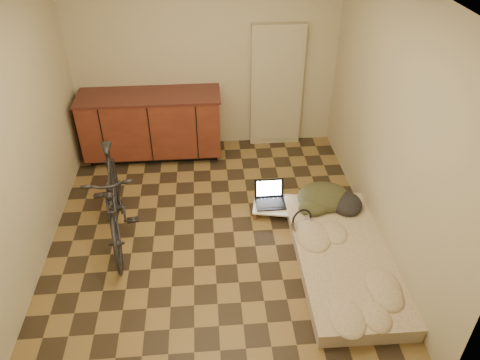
{
  "coord_description": "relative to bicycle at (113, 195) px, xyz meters",
  "views": [
    {
      "loc": [
        -0.03,
        -3.91,
        3.45
      ],
      "look_at": [
        0.31,
        0.21,
        0.55
      ],
      "focal_mm": 35.0,
      "sensor_mm": 36.0,
      "label": 1
    }
  ],
  "objects": [
    {
      "name": "headphones",
      "position": [
        1.97,
        -0.2,
        -0.29
      ],
      "size": [
        0.34,
        0.33,
        0.18
      ],
      "primitive_type": null,
      "rotation": [
        0.0,
        0.0,
        0.38
      ],
      "color": "black",
      "rests_on": "futon"
    },
    {
      "name": "cabinets",
      "position": [
        0.28,
        1.65,
        -0.08
      ],
      "size": [
        1.84,
        0.62,
        0.91
      ],
      "color": "black",
      "rests_on": "ground"
    },
    {
      "name": "appliance_panel",
      "position": [
        1.98,
        1.89,
        0.3
      ],
      "size": [
        0.7,
        0.1,
        1.7
      ],
      "primitive_type": "cube",
      "color": "#C1BA99",
      "rests_on": "ground"
    },
    {
      "name": "lap_desk",
      "position": [
        1.83,
        0.26,
        -0.46
      ],
      "size": [
        0.71,
        0.53,
        0.11
      ],
      "rotation": [
        0.0,
        0.0,
        -0.19
      ],
      "color": "brown",
      "rests_on": "ground"
    },
    {
      "name": "laptop",
      "position": [
        1.7,
        0.32,
        -0.39
      ],
      "size": [
        0.35,
        0.31,
        0.24
      ],
      "rotation": [
        0.0,
        0.0,
        0.02
      ],
      "color": "black",
      "rests_on": "lap_desk"
    },
    {
      "name": "futon",
      "position": [
        2.33,
        -0.65,
        -0.47
      ],
      "size": [
        0.97,
        1.97,
        0.17
      ],
      "rotation": [
        0.0,
        0.0,
        -0.02
      ],
      "color": "#C0AF9A",
      "rests_on": "ground"
    },
    {
      "name": "clothing_pile",
      "position": [
        2.36,
        0.17,
        -0.25
      ],
      "size": [
        0.65,
        0.55,
        0.26
      ],
      "primitive_type": null,
      "rotation": [
        0.0,
        0.0,
        -0.02
      ],
      "color": "#363820",
      "rests_on": "futon"
    },
    {
      "name": "mouse",
      "position": [
        2.05,
        0.22,
        -0.42
      ],
      "size": [
        0.11,
        0.13,
        0.04
      ],
      "primitive_type": "ellipsoid",
      "rotation": [
        0.0,
        0.0,
        -0.5
      ],
      "color": "white",
      "rests_on": "lap_desk"
    },
    {
      "name": "bicycle",
      "position": [
        0.0,
        0.0,
        0.0
      ],
      "size": [
        0.75,
        1.76,
        1.1
      ],
      "primitive_type": "imported",
      "rotation": [
        0.0,
        0.0,
        0.15
      ],
      "color": "black",
      "rests_on": "ground"
    },
    {
      "name": "room_shell",
      "position": [
        1.03,
        -0.05,
        0.75
      ],
      "size": [
        3.5,
        4.0,
        2.6
      ],
      "color": "olive",
      "rests_on": "ground"
    }
  ]
}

